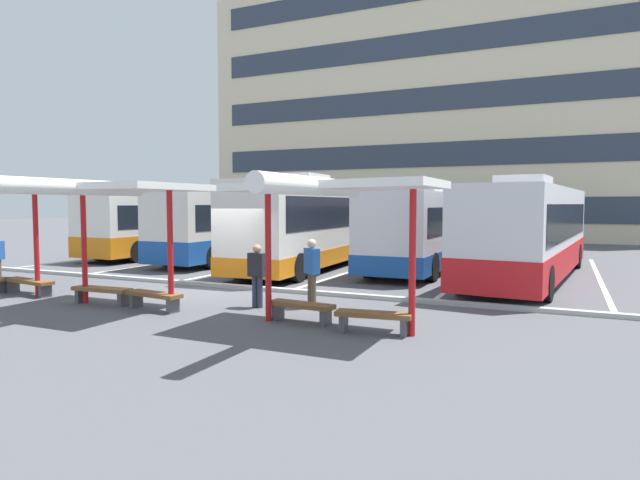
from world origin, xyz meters
TOP-DOWN VIEW (x-y plane):
  - ground_plane at (0.00, 0.00)m, footprint 160.00×160.00m
  - terminal_building at (0.03, 33.24)m, footprint 36.79×13.66m
  - coach_bus_0 at (-8.91, 8.93)m, footprint 2.65×10.88m
  - coach_bus_1 at (-4.38, 8.57)m, footprint 2.63×11.45m
  - coach_bus_2 at (0.25, 7.25)m, footprint 3.10×12.52m
  - coach_bus_3 at (4.60, 9.33)m, footprint 2.69×12.39m
  - coach_bus_4 at (8.67, 6.84)m, footprint 3.73×12.27m
  - lane_stripe_0 at (-10.94, 8.12)m, footprint 0.16×14.00m
  - lane_stripe_1 at (-6.56, 8.12)m, footprint 0.16×14.00m
  - lane_stripe_2 at (-2.19, 8.12)m, footprint 0.16×14.00m
  - lane_stripe_3 at (2.19, 8.12)m, footprint 0.16×14.00m
  - lane_stripe_4 at (6.56, 8.12)m, footprint 0.16×14.00m
  - lane_stripe_5 at (10.94, 8.12)m, footprint 0.16×14.00m
  - bench_1 at (-4.38, -2.79)m, footprint 2.03×0.68m
  - waiting_shelter_1 at (-0.37, -3.30)m, footprint 3.90×4.95m
  - bench_2 at (-1.27, -2.98)m, footprint 1.75×0.51m
  - bench_3 at (0.53, -3.02)m, footprint 1.67×0.61m
  - waiting_shelter_2 at (5.39, -3.13)m, footprint 4.31×4.47m
  - bench_4 at (4.49, -2.72)m, footprint 1.59×0.58m
  - bench_5 at (6.29, -3.03)m, footprint 1.60×0.61m
  - platform_kerb at (0.00, 0.74)m, footprint 44.00×0.24m
  - waiting_passenger_0 at (3.93, -1.01)m, footprint 0.54×0.48m
  - waiting_passenger_2 at (2.68, -1.63)m, footprint 0.48×0.26m

SIDE VIEW (x-z plane):
  - ground_plane at x=0.00m, z-range 0.00..0.00m
  - lane_stripe_0 at x=-10.94m, z-range 0.00..0.01m
  - lane_stripe_1 at x=-6.56m, z-range 0.00..0.01m
  - lane_stripe_2 at x=-2.19m, z-range 0.00..0.01m
  - lane_stripe_3 at x=2.19m, z-range 0.00..0.01m
  - lane_stripe_4 at x=6.56m, z-range 0.00..0.01m
  - lane_stripe_5 at x=10.94m, z-range 0.00..0.01m
  - platform_kerb at x=0.00m, z-range 0.00..0.12m
  - bench_5 at x=6.29m, z-range 0.11..0.56m
  - bench_4 at x=4.49m, z-range 0.11..0.56m
  - bench_3 at x=0.53m, z-range 0.11..0.56m
  - bench_2 at x=-1.27m, z-range 0.11..0.56m
  - bench_1 at x=-4.38m, z-range 0.12..0.57m
  - waiting_passenger_2 at x=2.68m, z-range 0.12..1.74m
  - waiting_passenger_0 at x=3.93m, z-range 0.15..1.90m
  - coach_bus_3 at x=4.60m, z-range -0.13..3.31m
  - coach_bus_0 at x=-8.91m, z-range -0.15..3.34m
  - coach_bus_1 at x=-4.38m, z-range -0.15..3.36m
  - coach_bus_4 at x=8.67m, z-range -0.16..3.39m
  - coach_bus_2 at x=0.25m, z-range -0.10..3.71m
  - waiting_shelter_2 at x=5.39m, z-range 1.35..4.52m
  - waiting_shelter_1 at x=-0.37m, z-range 1.38..4.58m
  - terminal_building at x=0.03m, z-range -1.37..21.75m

